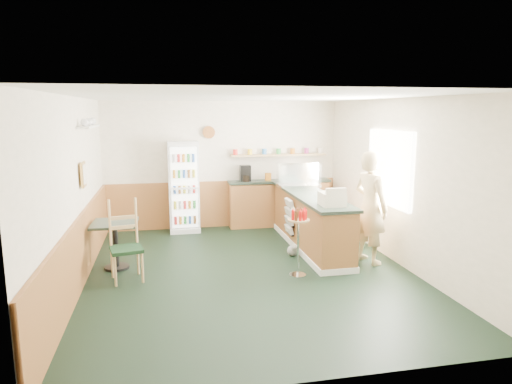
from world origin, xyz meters
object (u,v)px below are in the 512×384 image
object	(u,v)px
drinks_fridge	(184,187)
cafe_chair	(126,238)
condiment_stand	(298,230)
cash_register	(332,199)
cafe_table	(115,236)
display_case	(299,175)
shopkeeper	(371,207)

from	to	relation	value
drinks_fridge	cafe_chair	size ratio (longest dim) A/B	1.56
condiment_stand	cafe_chair	world-z (taller)	cafe_chair
cash_register	condiment_stand	xyz separation A→B (m)	(-0.64, -0.31, -0.40)
condiment_stand	cafe_chair	distance (m)	2.59
cafe_table	cash_register	bearing A→B (deg)	-9.64
drinks_fridge	display_case	bearing A→B (deg)	-21.81
display_case	condiment_stand	bearing A→B (deg)	-106.70
condiment_stand	display_case	bearing A→B (deg)	73.30
cafe_chair	cafe_table	bearing A→B (deg)	101.70
shopkeeper	cafe_chair	distance (m)	3.91
display_case	cafe_chair	bearing A→B (deg)	-151.63
cash_register	shopkeeper	world-z (taller)	shopkeeper
cash_register	shopkeeper	distance (m)	0.73
cash_register	cafe_chair	size ratio (longest dim) A/B	0.32
drinks_fridge	condiment_stand	world-z (taller)	drinks_fridge
cafe_table	cafe_chair	distance (m)	0.52
display_case	cafe_chair	xyz separation A→B (m)	(-3.19, -1.72, -0.61)
cafe_table	cafe_chair	world-z (taller)	cafe_chair
cafe_table	cafe_chair	size ratio (longest dim) A/B	0.63
display_case	shopkeeper	bearing A→B (deg)	-68.40
shopkeeper	cash_register	bearing A→B (deg)	75.74
drinks_fridge	condiment_stand	xyz separation A→B (m)	(1.57, -3.03, -0.23)
display_case	condiment_stand	xyz separation A→B (m)	(-0.64, -2.14, -0.53)
display_case	shopkeeper	size ratio (longest dim) A/B	0.44
display_case	cash_register	bearing A→B (deg)	-90.00
display_case	cafe_chair	size ratio (longest dim) A/B	0.68
drinks_fridge	cash_register	bearing A→B (deg)	-50.84
shopkeeper	drinks_fridge	bearing A→B (deg)	28.40
cash_register	shopkeeper	size ratio (longest dim) A/B	0.21
shopkeeper	cafe_chair	size ratio (longest dim) A/B	1.55
cafe_table	shopkeeper	bearing A→B (deg)	-7.18
display_case	cash_register	size ratio (longest dim) A/B	2.13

